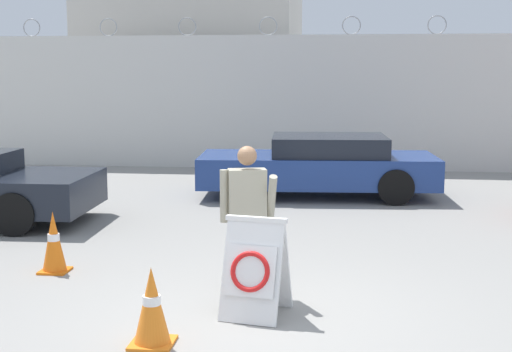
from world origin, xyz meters
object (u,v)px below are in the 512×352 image
(traffic_cone_mid, at_px, (54,242))
(parked_car_rear_sedan, at_px, (320,165))
(traffic_cone_near, at_px, (152,306))
(barricade_sign, at_px, (255,267))
(security_guard, at_px, (247,213))

(traffic_cone_mid, bearing_deg, parked_car_rear_sedan, 61.82)
(traffic_cone_near, bearing_deg, barricade_sign, 46.60)
(barricade_sign, height_order, security_guard, security_guard)
(traffic_cone_near, distance_m, traffic_cone_mid, 2.85)
(security_guard, height_order, parked_car_rear_sedan, security_guard)
(parked_car_rear_sedan, bearing_deg, security_guard, 80.80)
(barricade_sign, relative_size, traffic_cone_near, 1.40)
(security_guard, height_order, traffic_cone_near, security_guard)
(traffic_cone_near, relative_size, traffic_cone_mid, 0.96)
(traffic_cone_near, height_order, parked_car_rear_sedan, parked_car_rear_sedan)
(security_guard, relative_size, traffic_cone_near, 2.28)
(traffic_cone_mid, bearing_deg, security_guard, -12.67)
(barricade_sign, relative_size, traffic_cone_mid, 1.34)
(security_guard, bearing_deg, parked_car_rear_sedan, 70.02)
(traffic_cone_mid, bearing_deg, barricade_sign, -25.55)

